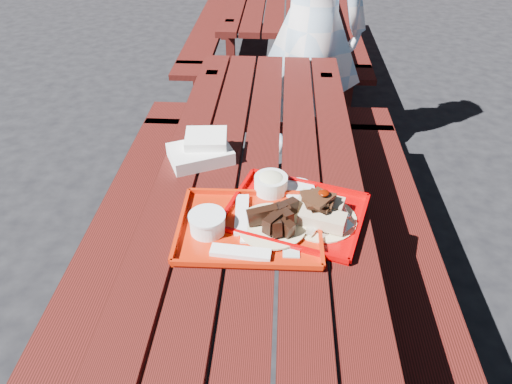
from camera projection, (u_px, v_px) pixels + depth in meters
The scene contains 7 objects.
ground at pixel (258, 314), 2.08m from camera, with size 60.00×60.00×0.00m, color black.
picnic_table_near at pixel (258, 222), 1.74m from camera, with size 1.41×2.40×0.75m.
picnic_table_far at pixel (276, 9), 3.95m from camera, with size 1.41×2.40×0.75m.
near_tray at pixel (297, 204), 1.47m from camera, with size 0.50×0.44×0.13m.
far_tray at pixel (247, 226), 1.40m from camera, with size 0.45×0.35×0.07m.
white_cloth at pixel (202, 150), 1.72m from camera, with size 0.27×0.24×0.09m.
person at pixel (312, 26), 2.63m from camera, with size 0.63×0.42×1.73m, color #AED2F1.
Camera 1 is at (0.07, -1.31, 1.71)m, focal length 32.00 mm.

